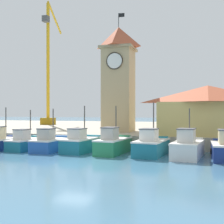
# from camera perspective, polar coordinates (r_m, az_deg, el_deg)

# --- Properties ---
(ground_plane) EXTENTS (300.00, 300.00, 0.00)m
(ground_plane) POSITION_cam_1_polar(r_m,az_deg,el_deg) (21.93, -6.94, -9.27)
(ground_plane) COLOR teal
(quay_wharf) EXTENTS (120.00, 40.00, 1.24)m
(quay_wharf) POSITION_cam_1_polar(r_m,az_deg,el_deg) (49.44, 6.38, -3.28)
(quay_wharf) COLOR #A89E89
(quay_wharf) RESTS_ON ground
(fishing_boat_far_left) EXTENTS (2.05, 4.75, 3.96)m
(fishing_boat_far_left) POSITION_cam_1_polar(r_m,az_deg,el_deg) (31.23, -19.57, -5.13)
(fishing_boat_far_left) COLOR navy
(fishing_boat_far_left) RESTS_ON ground
(fishing_boat_left_outer) EXTENTS (2.04, 4.56, 3.70)m
(fishing_boat_left_outer) POSITION_cam_1_polar(r_m,az_deg,el_deg) (30.15, -15.36, -5.40)
(fishing_boat_left_outer) COLOR #196B7F
(fishing_boat_left_outer) RESTS_ON ground
(fishing_boat_left_inner) EXTENTS (2.10, 4.41, 3.81)m
(fishing_boat_left_inner) POSITION_cam_1_polar(r_m,az_deg,el_deg) (28.63, -11.27, -5.60)
(fishing_boat_left_inner) COLOR #2356A8
(fishing_boat_left_inner) RESTS_ON ground
(fishing_boat_mid_left) EXTENTS (2.55, 4.67, 4.06)m
(fishing_boat_mid_left) POSITION_cam_1_polar(r_m,az_deg,el_deg) (27.62, -5.64, -5.72)
(fishing_boat_mid_left) COLOR #196B7F
(fishing_boat_mid_left) RESTS_ON ground
(fishing_boat_center) EXTENTS (2.22, 4.97, 4.04)m
(fishing_boat_center) POSITION_cam_1_polar(r_m,az_deg,el_deg) (26.46, 0.22, -5.90)
(fishing_boat_center) COLOR #237A4C
(fishing_boat_center) RESTS_ON ground
(fishing_boat_mid_right) EXTENTS (2.52, 5.02, 4.31)m
(fishing_boat_mid_right) POSITION_cam_1_polar(r_m,az_deg,el_deg) (25.60, 7.23, -6.13)
(fishing_boat_mid_right) COLOR #196B7F
(fishing_boat_mid_right) RESTS_ON ground
(fishing_boat_right_inner) EXTENTS (2.55, 5.25, 3.80)m
(fishing_boat_right_inner) POSITION_cam_1_polar(r_m,az_deg,el_deg) (24.94, 13.73, -6.28)
(fishing_boat_right_inner) COLOR silver
(fishing_boat_right_inner) RESTS_ON ground
(clock_tower) EXTENTS (3.76, 3.76, 13.67)m
(clock_tower) POSITION_cam_1_polar(r_m,az_deg,el_deg) (36.22, 1.20, 6.52)
(clock_tower) COLOR tan
(clock_tower) RESTS_ON quay_wharf
(warehouse_right) EXTENTS (9.61, 6.64, 4.88)m
(warehouse_right) POSITION_cam_1_polar(r_m,az_deg,el_deg) (32.07, 17.11, 0.42)
(warehouse_right) COLOR tan
(warehouse_right) RESTS_ON quay_wharf
(port_crane_near) EXTENTS (3.04, 10.76, 21.52)m
(port_crane_near) POSITION_cam_1_polar(r_m,az_deg,el_deg) (55.90, -11.53, 6.64)
(port_crane_near) COLOR #976E11
(port_crane_near) RESTS_ON quay_wharf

